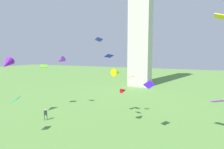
{
  "coord_description": "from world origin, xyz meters",
  "views": [
    {
      "loc": [
        8.49,
        -0.79,
        9.63
      ],
      "look_at": [
        -0.69,
        20.0,
        7.05
      ],
      "focal_mm": 29.82,
      "sensor_mm": 36.0,
      "label": 1
    }
  ],
  "objects_px": {
    "kite_flying_6": "(16,100)",
    "kite_flying_5": "(7,64)",
    "kite_flying_4": "(44,66)",
    "kite_flying_8": "(109,56)",
    "kite_flying_10": "(131,77)",
    "person_2": "(46,114)",
    "kite_flying_9": "(61,60)",
    "kite_flying_11": "(149,85)",
    "kite_flying_0": "(222,17)",
    "kite_flying_7": "(124,90)",
    "kite_flying_3": "(218,101)",
    "kite_flying_1": "(99,39)",
    "kite_flying_2": "(117,72)"
  },
  "relations": [
    {
      "from": "kite_flying_6",
      "to": "kite_flying_5",
      "type": "bearing_deg",
      "value": -143.48
    },
    {
      "from": "kite_flying_4",
      "to": "kite_flying_8",
      "type": "distance_m",
      "value": 12.85
    },
    {
      "from": "kite_flying_5",
      "to": "kite_flying_10",
      "type": "distance_m",
      "value": 17.95
    },
    {
      "from": "kite_flying_5",
      "to": "kite_flying_6",
      "type": "height_order",
      "value": "kite_flying_5"
    },
    {
      "from": "kite_flying_10",
      "to": "person_2",
      "type": "bearing_deg",
      "value": 34.66
    },
    {
      "from": "kite_flying_9",
      "to": "kite_flying_11",
      "type": "height_order",
      "value": "kite_flying_9"
    },
    {
      "from": "kite_flying_0",
      "to": "kite_flying_4",
      "type": "distance_m",
      "value": 26.77
    },
    {
      "from": "kite_flying_0",
      "to": "kite_flying_9",
      "type": "height_order",
      "value": "kite_flying_0"
    },
    {
      "from": "kite_flying_5",
      "to": "kite_flying_9",
      "type": "bearing_deg",
      "value": 50.93
    },
    {
      "from": "kite_flying_10",
      "to": "kite_flying_9",
      "type": "bearing_deg",
      "value": 6.18
    },
    {
      "from": "kite_flying_7",
      "to": "kite_flying_3",
      "type": "bearing_deg",
      "value": -164.21
    },
    {
      "from": "kite_flying_8",
      "to": "kite_flying_9",
      "type": "relative_size",
      "value": 0.93
    },
    {
      "from": "kite_flying_0",
      "to": "kite_flying_5",
      "type": "distance_m",
      "value": 27.4
    },
    {
      "from": "kite_flying_9",
      "to": "kite_flying_10",
      "type": "height_order",
      "value": "kite_flying_9"
    },
    {
      "from": "kite_flying_8",
      "to": "kite_flying_5",
      "type": "bearing_deg",
      "value": 62.34
    },
    {
      "from": "kite_flying_4",
      "to": "kite_flying_10",
      "type": "xyz_separation_m",
      "value": [
        15.13,
        2.05,
        -1.33
      ]
    },
    {
      "from": "kite_flying_1",
      "to": "kite_flying_4",
      "type": "height_order",
      "value": "kite_flying_1"
    },
    {
      "from": "kite_flying_3",
      "to": "kite_flying_10",
      "type": "relative_size",
      "value": 2.27
    },
    {
      "from": "kite_flying_0",
      "to": "kite_flying_8",
      "type": "relative_size",
      "value": 0.94
    },
    {
      "from": "kite_flying_0",
      "to": "kite_flying_1",
      "type": "distance_m",
      "value": 13.22
    },
    {
      "from": "kite_flying_1",
      "to": "kite_flying_6",
      "type": "bearing_deg",
      "value": -100.37
    },
    {
      "from": "person_2",
      "to": "kite_flying_1",
      "type": "xyz_separation_m",
      "value": [
        8.84,
        -0.06,
        10.34
      ]
    },
    {
      "from": "kite_flying_7",
      "to": "kite_flying_9",
      "type": "xyz_separation_m",
      "value": [
        -10.86,
        -2.04,
        4.81
      ]
    },
    {
      "from": "kite_flying_4",
      "to": "kite_flying_5",
      "type": "distance_m",
      "value": 6.48
    },
    {
      "from": "kite_flying_8",
      "to": "kite_flying_10",
      "type": "distance_m",
      "value": 4.84
    },
    {
      "from": "kite_flying_2",
      "to": "kite_flying_10",
      "type": "xyz_separation_m",
      "value": [
        0.19,
        5.28,
        -1.16
      ]
    },
    {
      "from": "kite_flying_0",
      "to": "kite_flying_5",
      "type": "relative_size",
      "value": 0.6
    },
    {
      "from": "kite_flying_2",
      "to": "kite_flying_6",
      "type": "relative_size",
      "value": 1.31
    },
    {
      "from": "person_2",
      "to": "kite_flying_5",
      "type": "height_order",
      "value": "kite_flying_5"
    },
    {
      "from": "kite_flying_11",
      "to": "kite_flying_2",
      "type": "bearing_deg",
      "value": 112.31
    },
    {
      "from": "kite_flying_1",
      "to": "kite_flying_8",
      "type": "distance_m",
      "value": 4.4
    },
    {
      "from": "kite_flying_5",
      "to": "kite_flying_6",
      "type": "distance_m",
      "value": 8.07
    },
    {
      "from": "kite_flying_0",
      "to": "kite_flying_11",
      "type": "bearing_deg",
      "value": 27.77
    },
    {
      "from": "kite_flying_10",
      "to": "kite_flying_6",
      "type": "bearing_deg",
      "value": 55.03
    },
    {
      "from": "kite_flying_0",
      "to": "kite_flying_5",
      "type": "xyz_separation_m",
      "value": [
        -26.59,
        -4.16,
        -5.14
      ]
    },
    {
      "from": "kite_flying_9",
      "to": "person_2",
      "type": "bearing_deg",
      "value": 20.85
    },
    {
      "from": "kite_flying_1",
      "to": "kite_flying_7",
      "type": "bearing_deg",
      "value": 132.07
    },
    {
      "from": "kite_flying_0",
      "to": "kite_flying_9",
      "type": "bearing_deg",
      "value": 8.57
    },
    {
      "from": "person_2",
      "to": "kite_flying_2",
      "type": "distance_m",
      "value": 12.43
    },
    {
      "from": "kite_flying_1",
      "to": "kite_flying_4",
      "type": "relative_size",
      "value": 0.84
    },
    {
      "from": "kite_flying_0",
      "to": "kite_flying_11",
      "type": "height_order",
      "value": "kite_flying_0"
    },
    {
      "from": "kite_flying_1",
      "to": "kite_flying_10",
      "type": "distance_m",
      "value": 8.64
    },
    {
      "from": "kite_flying_4",
      "to": "kite_flying_11",
      "type": "height_order",
      "value": "kite_flying_4"
    },
    {
      "from": "kite_flying_2",
      "to": "kite_flying_5",
      "type": "height_order",
      "value": "kite_flying_5"
    },
    {
      "from": "kite_flying_3",
      "to": "kite_flying_9",
      "type": "height_order",
      "value": "kite_flying_9"
    },
    {
      "from": "kite_flying_2",
      "to": "kite_flying_3",
      "type": "distance_m",
      "value": 12.83
    },
    {
      "from": "kite_flying_7",
      "to": "kite_flying_11",
      "type": "bearing_deg",
      "value": 155.29
    },
    {
      "from": "kite_flying_6",
      "to": "kite_flying_1",
      "type": "bearing_deg",
      "value": 104.33
    },
    {
      "from": "person_2",
      "to": "kite_flying_1",
      "type": "bearing_deg",
      "value": 134.21
    },
    {
      "from": "kite_flying_5",
      "to": "kite_flying_7",
      "type": "xyz_separation_m",
      "value": [
        13.96,
        9.85,
        -4.53
      ]
    }
  ]
}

